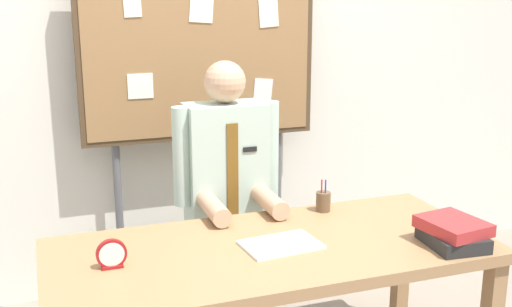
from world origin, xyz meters
TOP-DOWN VIEW (x-y plane):
  - back_wall at (0.00, 1.33)m, footprint 6.40×0.08m
  - desk at (0.00, 0.00)m, footprint 1.86×0.82m
  - person at (0.00, 0.64)m, footprint 0.55×0.56m
  - bulletin_board at (0.00, 1.13)m, footprint 1.34×0.09m
  - book_stack at (0.71, -0.25)m, footprint 0.25×0.29m
  - open_notebook at (0.03, -0.02)m, footprint 0.33×0.24m
  - desk_clock at (-0.66, 0.00)m, footprint 0.12×0.04m
  - pen_holder at (0.39, 0.31)m, footprint 0.07×0.07m

SIDE VIEW (x-z plane):
  - desk at x=0.00m, z-range 0.28..1.01m
  - person at x=0.00m, z-range -0.05..1.38m
  - open_notebook at x=0.03m, z-range 0.72..0.74m
  - pen_holder at x=0.39m, z-range 0.69..0.85m
  - desk_clock at x=-0.66m, z-range 0.72..0.84m
  - book_stack at x=0.71m, z-range 0.72..0.84m
  - back_wall at x=0.00m, z-range 0.00..2.70m
  - bulletin_board at x=0.00m, z-range 0.44..2.41m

